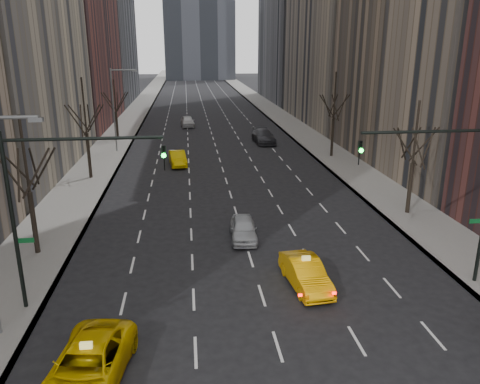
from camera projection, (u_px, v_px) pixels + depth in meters
name	position (u px, v px, depth m)	size (l,w,h in m)	color
sidewalk_left	(131.00, 119.00, 76.00)	(4.50, 320.00, 0.15)	slate
sidewalk_right	(280.00, 116.00, 78.64)	(4.50, 320.00, 0.15)	slate
tree_lw_b	(30.00, 192.00, 25.63)	(3.36, 3.50, 7.82)	black
tree_lw_c	(87.00, 134.00, 40.71)	(3.36, 3.50, 8.74)	black
tree_lw_d	(116.00, 112.00, 57.92)	(3.36, 3.50, 7.36)	black
tree_rw_b	(413.00, 163.00, 32.01)	(3.36, 3.50, 7.82)	black
tree_rw_c	(333.00, 119.00, 48.98)	(3.36, 3.50, 8.74)	black
traffic_mast_left	(51.00, 192.00, 19.72)	(6.69, 0.39, 8.00)	black
traffic_mast_right	(457.00, 179.00, 21.68)	(6.69, 0.39, 8.00)	black
streetlight_far	(116.00, 102.00, 50.79)	(2.83, 0.22, 9.00)	slate
taxi_suv	(88.00, 367.00, 16.25)	(2.45, 5.31, 1.47)	#D5AA04
taxi_sedan	(305.00, 273.00, 22.98)	(1.50, 4.30, 1.42)	#FFAC05
silver_sedan_ahead	(243.00, 229.00, 28.72)	(1.57, 3.91, 1.33)	#AFB3B8
far_taxi	(178.00, 158.00, 46.49)	(1.51, 4.33, 1.43)	#E1B804
far_suv_grey	(264.00, 136.00, 57.23)	(2.27, 5.60, 1.62)	#2F3035
far_car_white	(187.00, 121.00, 68.85)	(1.85, 4.60, 1.57)	silver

